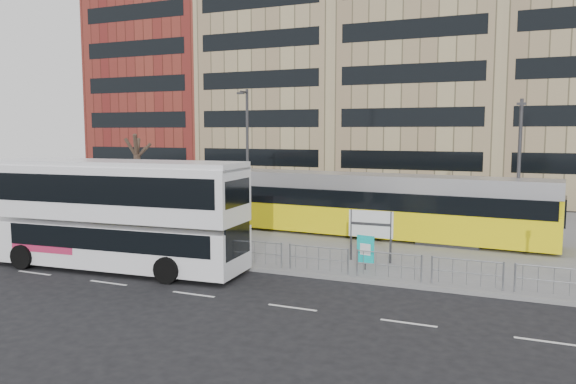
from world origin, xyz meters
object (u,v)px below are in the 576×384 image
at_px(tram, 290,200).
at_px(traffic_light_west, 128,212).
at_px(lamp_post_east, 519,166).
at_px(pedestrian, 176,227).
at_px(station_sign, 371,226).
at_px(lamp_post_west, 247,151).
at_px(bare_tree, 136,133).
at_px(ad_panel, 365,250).
at_px(double_decker_bus, 113,211).

relative_size(tram, traffic_light_west, 9.63).
bearing_deg(tram, lamp_post_east, 4.16).
bearing_deg(lamp_post_east, traffic_light_west, -152.05).
height_order(pedestrian, traffic_light_west, traffic_light_west).
bearing_deg(station_sign, tram, 135.52).
xyz_separation_m(lamp_post_west, bare_tree, (-7.51, -1.45, 1.17)).
distance_m(ad_panel, pedestrian, 11.07).
bearing_deg(bare_tree, lamp_post_west, 10.96).
distance_m(tram, lamp_post_west, 4.56).
bearing_deg(traffic_light_west, pedestrian, 56.29).
height_order(station_sign, pedestrian, station_sign).
bearing_deg(station_sign, bare_tree, 160.44).
height_order(traffic_light_west, lamp_post_west, lamp_post_west).
xyz_separation_m(tram, traffic_light_west, (-4.76, -9.05, 0.22)).
distance_m(double_decker_bus, traffic_light_west, 2.83).
xyz_separation_m(double_decker_bus, lamp_post_west, (0.12, 12.56, 2.21)).
xyz_separation_m(pedestrian, bare_tree, (-6.89, 5.63, 4.99)).
relative_size(pedestrian, lamp_post_west, 0.19).
distance_m(tram, station_sign, 9.27).
xyz_separation_m(station_sign, lamp_post_east, (6.00, 6.60, 2.52)).
relative_size(station_sign, traffic_light_west, 0.75).
xyz_separation_m(pedestrian, traffic_light_west, (-0.76, -2.97, 1.15)).
bearing_deg(pedestrian, lamp_post_west, 7.69).
relative_size(station_sign, lamp_post_west, 0.27).
bearing_deg(station_sign, double_decker_bus, -154.11).
distance_m(station_sign, traffic_light_west, 11.79).
distance_m(ad_panel, lamp_post_east, 10.54).
bearing_deg(bare_tree, traffic_light_west, -54.51).
distance_m(double_decker_bus, tram, 12.09).
distance_m(tram, ad_panel, 10.57).
height_order(traffic_light_west, lamp_post_east, lamp_post_east).
bearing_deg(traffic_light_west, double_decker_bus, -82.81).
relative_size(traffic_light_west, lamp_post_west, 0.36).
relative_size(tram, bare_tree, 3.70).
bearing_deg(lamp_post_east, lamp_post_west, 177.19).
relative_size(ad_panel, lamp_post_west, 0.17).
bearing_deg(traffic_light_west, tram, 42.82).
height_order(lamp_post_west, bare_tree, lamp_post_west).
relative_size(ad_panel, pedestrian, 0.90).
bearing_deg(lamp_post_west, pedestrian, -94.99).
distance_m(station_sign, bare_tree, 19.05).
distance_m(double_decker_bus, station_sign, 11.48).
bearing_deg(pedestrian, traffic_light_west, 178.43).
distance_m(station_sign, lamp_post_east, 9.27).
distance_m(pedestrian, traffic_light_west, 3.28).
bearing_deg(pedestrian, ad_panel, -87.04).
distance_m(tram, lamp_post_east, 12.94).
height_order(station_sign, traffic_light_west, traffic_light_west).
bearing_deg(lamp_post_west, bare_tree, -169.04).
distance_m(double_decker_bus, ad_panel, 11.13).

